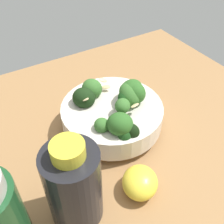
% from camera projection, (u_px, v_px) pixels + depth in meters
% --- Properties ---
extents(ground_plane, '(0.72, 0.72, 0.03)m').
position_uv_depth(ground_plane, '(131.00, 151.00, 0.51)').
color(ground_plane, '#996D42').
extents(bowl_of_broccoli, '(0.19, 0.19, 0.10)m').
position_uv_depth(bowl_of_broccoli, '(113.00, 112.00, 0.50)').
color(bowl_of_broccoli, silver).
rests_on(bowl_of_broccoli, ground_plane).
extents(lemon_wedge, '(0.08, 0.08, 0.04)m').
position_uv_depth(lemon_wedge, '(140.00, 182.00, 0.41)').
color(lemon_wedge, yellow).
rests_on(lemon_wedge, ground_plane).
extents(bottle_short, '(0.08, 0.08, 0.15)m').
position_uv_depth(bottle_short, '(74.00, 185.00, 0.35)').
color(bottle_short, black).
rests_on(bottle_short, ground_plane).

